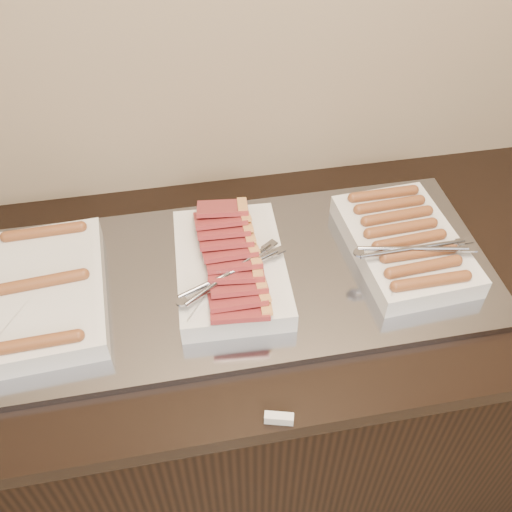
{
  "coord_description": "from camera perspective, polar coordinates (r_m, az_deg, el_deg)",
  "views": [
    {
      "loc": [
        -0.09,
        1.27,
        1.86
      ],
      "look_at": [
        0.07,
        2.13,
        0.97
      ],
      "focal_mm": 40.0,
      "sensor_mm": 36.0,
      "label": 1
    }
  ],
  "objects": [
    {
      "name": "warming_tray",
      "position": [
        1.29,
        -2.95,
        -2.26
      ],
      "size": [
        1.2,
        0.5,
        0.02
      ],
      "primitive_type": "cube",
      "color": "gray",
      "rests_on": "counter"
    },
    {
      "name": "dish_left",
      "position": [
        1.29,
        -20.42,
        -3.35
      ],
      "size": [
        0.27,
        0.39,
        0.07
      ],
      "rotation": [
        0.0,
        0.0,
        0.05
      ],
      "color": "silver",
      "rests_on": "warming_tray"
    },
    {
      "name": "dish_center",
      "position": [
        1.25,
        -2.57,
        -0.94
      ],
      "size": [
        0.27,
        0.38,
        0.1
      ],
      "rotation": [
        0.0,
        0.0,
        -0.04
      ],
      "color": "silver",
      "rests_on": "warming_tray"
    },
    {
      "name": "dish_right",
      "position": [
        1.35,
        14.64,
        1.28
      ],
      "size": [
        0.27,
        0.36,
        0.08
      ],
      "rotation": [
        0.0,
        0.0,
        0.06
      ],
      "color": "silver",
      "rests_on": "warming_tray"
    },
    {
      "name": "counter",
      "position": [
        1.65,
        -2.32,
        -12.97
      ],
      "size": [
        2.06,
        0.76,
        0.9
      ],
      "color": "black",
      "rests_on": "ground"
    },
    {
      "name": "label_holder",
      "position": [
        1.08,
        2.31,
        -15.91
      ],
      "size": [
        0.06,
        0.03,
        0.02
      ],
      "primitive_type": "cube",
      "rotation": [
        0.0,
        0.0,
        -0.27
      ],
      "color": "silver",
      "rests_on": "counter"
    }
  ]
}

